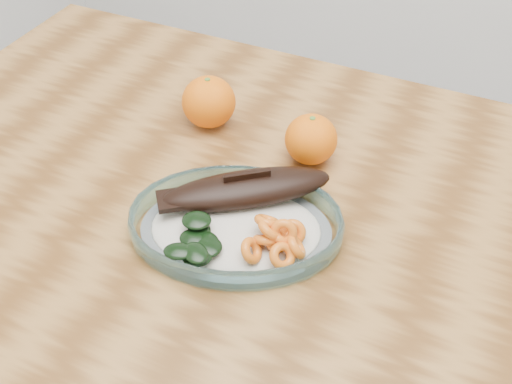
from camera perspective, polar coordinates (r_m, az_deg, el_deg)
dining_table at (r=0.89m, az=0.70°, el=-7.05°), size 1.20×0.80×0.75m
plated_meal at (r=0.79m, az=-1.75°, el=-2.64°), size 0.61×0.61×0.08m
orange_left at (r=0.96m, az=-4.22°, el=7.99°), size 0.08×0.08×0.08m
orange_right at (r=0.89m, az=4.91°, el=4.69°), size 0.07×0.07×0.07m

